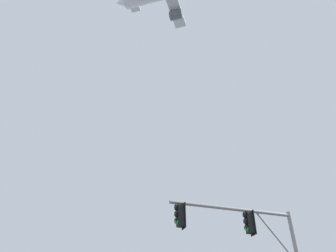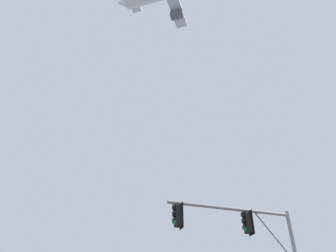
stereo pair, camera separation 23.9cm
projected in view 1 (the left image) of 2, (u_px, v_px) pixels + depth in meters
signal_pole_near at (256, 246)px, 13.40m from camera, size 5.74×1.24×6.51m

